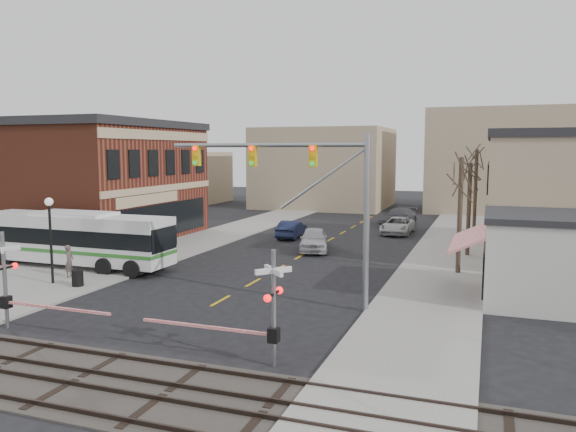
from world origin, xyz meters
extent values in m
plane|color=black|center=(0.00, 0.00, 0.00)|extent=(160.00, 160.00, 0.00)
cube|color=gray|center=(-9.50, 20.00, 0.06)|extent=(5.00, 60.00, 0.12)
cube|color=gray|center=(9.50, 20.00, 0.06)|extent=(5.00, 60.00, 0.12)
cube|color=#332D28|center=(0.00, -8.00, 0.03)|extent=(160.00, 5.00, 0.06)
cube|color=#2D231E|center=(0.00, -7.52, 0.12)|extent=(160.00, 0.08, 0.14)
cube|color=#2D231E|center=(0.00, -6.08, 0.12)|extent=(160.00, 0.08, 0.14)
cube|color=#2D231E|center=(0.00, -9.92, 0.12)|extent=(160.00, 0.08, 0.14)
cube|color=#2D231E|center=(0.00, -8.48, 0.12)|extent=(160.00, 0.08, 0.14)
cube|color=brown|center=(-27.00, 16.00, 4.50)|extent=(30.00, 15.00, 9.00)
cube|color=#262628|center=(-27.00, 16.00, 9.30)|extent=(30.40, 15.40, 0.60)
cube|color=tan|center=(-11.95, 16.00, 4.30)|extent=(0.10, 15.00, 0.50)
cube|color=tan|center=(-11.95, 16.00, 8.40)|extent=(0.10, 15.00, 0.70)
cube|color=black|center=(-11.95, 16.00, 1.80)|extent=(0.08, 13.00, 2.60)
cube|color=beige|center=(16.00, 7.00, 2.00)|extent=(8.00, 6.00, 4.00)
cube|color=red|center=(11.20, 7.00, 3.00)|extent=(1.68, 6.00, 0.87)
cylinder|color=#382B21|center=(10.50, 12.00, 3.50)|extent=(0.28, 0.28, 6.75)
cylinder|color=#382B21|center=(10.80, 18.00, 3.27)|extent=(0.28, 0.28, 6.30)
cylinder|color=#382B21|center=(11.00, 26.00, 3.72)|extent=(0.28, 0.28, 7.20)
cube|color=silver|center=(-12.00, 6.01, 1.87)|extent=(12.78, 2.83, 2.85)
cube|color=black|center=(-12.00, 6.01, 2.08)|extent=(12.82, 2.87, 0.96)
cube|color=#2B7226|center=(-12.00, 6.01, 1.22)|extent=(12.82, 2.87, 0.21)
cylinder|color=black|center=(-12.00, 6.01, 0.53)|extent=(1.08, 2.77, 1.06)
cylinder|color=gray|center=(6.95, 2.71, 4.00)|extent=(0.28, 0.28, 8.00)
cylinder|color=gray|center=(2.10, 2.71, 7.50)|extent=(9.69, 0.20, 0.20)
cube|color=gold|center=(4.45, 2.71, 7.00)|extent=(0.35, 0.30, 1.00)
cube|color=gold|center=(1.45, 2.71, 7.00)|extent=(0.35, 0.30, 1.00)
cube|color=gold|center=(-1.55, 2.71, 7.00)|extent=(0.35, 0.30, 1.00)
cylinder|color=gray|center=(-6.35, -4.71, 2.00)|extent=(0.16, 0.16, 4.00)
cube|color=silver|center=(-6.35, -4.71, 3.30)|extent=(1.00, 1.00, 0.18)
cube|color=silver|center=(-6.35, -4.71, 3.30)|extent=(1.00, 1.00, 0.18)
sphere|color=#FF0C0C|center=(-6.35, -4.16, 2.50)|extent=(0.26, 0.26, 0.26)
cube|color=black|center=(-6.35, -4.71, 1.10)|extent=(0.35, 0.35, 0.50)
cube|color=#FF0C0C|center=(-3.75, -4.71, 1.10)|extent=(5.00, 0.10, 0.10)
cylinder|color=gray|center=(5.43, -4.84, 2.00)|extent=(0.16, 0.16, 4.00)
cube|color=silver|center=(5.43, -4.84, 3.30)|extent=(1.00, 1.00, 0.18)
cube|color=silver|center=(5.43, -4.84, 3.30)|extent=(1.00, 1.00, 0.18)
sphere|color=#FF0C0C|center=(5.43, -5.39, 2.50)|extent=(0.26, 0.26, 0.26)
sphere|color=#FF0C0C|center=(5.43, -4.29, 2.50)|extent=(0.26, 0.26, 0.26)
cube|color=black|center=(5.43, -4.84, 1.10)|extent=(0.35, 0.35, 0.50)
cube|color=#FF0C0C|center=(2.83, -4.84, 1.10)|extent=(5.00, 0.10, 0.10)
cylinder|color=black|center=(-9.96, 1.80, 2.25)|extent=(0.14, 0.14, 4.27)
sphere|color=silver|center=(-9.96, 1.80, 4.54)|extent=(0.44, 0.44, 0.44)
cylinder|color=black|center=(-8.26, 1.75, 0.54)|extent=(0.60, 0.60, 0.85)
imported|color=silver|center=(0.23, 16.57, 0.83)|extent=(3.21, 5.24, 1.67)
imported|color=#171D3B|center=(-3.32, 21.77, 0.73)|extent=(1.79, 4.49, 1.45)
imported|color=#B4B4B4|center=(4.66, 26.97, 0.72)|extent=(2.55, 5.26, 1.44)
imported|color=#434247|center=(3.93, 32.17, 0.84)|extent=(3.32, 6.11, 1.68)
imported|color=#534442|center=(-10.15, 3.33, 1.04)|extent=(0.61, 0.77, 1.83)
imported|color=#303254|center=(-10.42, 7.01, 0.91)|extent=(0.97, 0.93, 1.59)
camera|label=1|loc=(12.05, -21.81, 7.26)|focal=35.00mm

